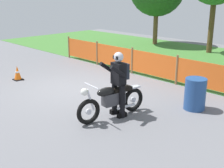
{
  "coord_description": "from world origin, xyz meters",
  "views": [
    {
      "loc": [
        7.61,
        -5.66,
        3.1
      ],
      "look_at": [
        2.55,
        -0.71,
        0.9
      ],
      "focal_mm": 47.37,
      "sensor_mm": 36.0,
      "label": 1
    }
  ],
  "objects_px": {
    "rider_lead": "(119,81)",
    "spare_drum": "(195,94)",
    "motorcycle_lead": "(112,100)",
    "traffic_cone": "(17,73)"
  },
  "relations": [
    {
      "from": "motorcycle_lead",
      "to": "spare_drum",
      "type": "bearing_deg",
      "value": 157.79
    },
    {
      "from": "rider_lead",
      "to": "traffic_cone",
      "type": "height_order",
      "value": "rider_lead"
    },
    {
      "from": "motorcycle_lead",
      "to": "rider_lead",
      "type": "height_order",
      "value": "rider_lead"
    },
    {
      "from": "motorcycle_lead",
      "to": "spare_drum",
      "type": "xyz_separation_m",
      "value": [
        1.19,
        2.04,
        -0.04
      ]
    },
    {
      "from": "motorcycle_lead",
      "to": "rider_lead",
      "type": "xyz_separation_m",
      "value": [
        0.03,
        0.22,
        0.48
      ]
    },
    {
      "from": "rider_lead",
      "to": "motorcycle_lead",
      "type": "bearing_deg",
      "value": 0.51
    },
    {
      "from": "motorcycle_lead",
      "to": "traffic_cone",
      "type": "distance_m",
      "value": 4.89
    },
    {
      "from": "motorcycle_lead",
      "to": "traffic_cone",
      "type": "height_order",
      "value": "motorcycle_lead"
    },
    {
      "from": "traffic_cone",
      "to": "spare_drum",
      "type": "distance_m",
      "value": 6.44
    },
    {
      "from": "rider_lead",
      "to": "spare_drum",
      "type": "height_order",
      "value": "rider_lead"
    }
  ]
}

